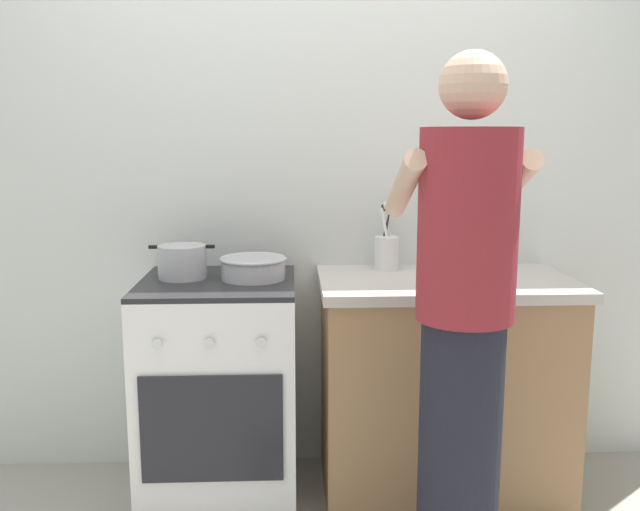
{
  "coord_description": "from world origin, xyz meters",
  "views": [
    {
      "loc": [
        -0.06,
        -2.48,
        1.45
      ],
      "look_at": [
        0.05,
        0.12,
        1.0
      ],
      "focal_mm": 38.46,
      "sensor_mm": 36.0,
      "label": 1
    }
  ],
  "objects_px": {
    "pot": "(182,262)",
    "mixing_bowl": "(253,267)",
    "utensil_crock": "(386,249)",
    "stove_range": "(220,390)",
    "person": "(463,331)",
    "spice_bottle": "(444,269)"
  },
  "relations": [
    {
      "from": "stove_range",
      "to": "mixing_bowl",
      "type": "relative_size",
      "value": 3.4
    },
    {
      "from": "mixing_bowl",
      "to": "spice_bottle",
      "type": "relative_size",
      "value": 2.93
    },
    {
      "from": "mixing_bowl",
      "to": "spice_bottle",
      "type": "xyz_separation_m",
      "value": [
        0.74,
        -0.05,
        -0.0
      ]
    },
    {
      "from": "pot",
      "to": "mixing_bowl",
      "type": "bearing_deg",
      "value": -6.07
    },
    {
      "from": "utensil_crock",
      "to": "person",
      "type": "xyz_separation_m",
      "value": [
        0.13,
        -0.79,
        -0.13
      ]
    },
    {
      "from": "stove_range",
      "to": "mixing_bowl",
      "type": "xyz_separation_m",
      "value": [
        0.14,
        0.02,
        0.5
      ]
    },
    {
      "from": "stove_range",
      "to": "spice_bottle",
      "type": "distance_m",
      "value": 1.01
    },
    {
      "from": "mixing_bowl",
      "to": "stove_range",
      "type": "bearing_deg",
      "value": -171.67
    },
    {
      "from": "person",
      "to": "utensil_crock",
      "type": "bearing_deg",
      "value": 99.28
    },
    {
      "from": "utensil_crock",
      "to": "person",
      "type": "height_order",
      "value": "person"
    },
    {
      "from": "mixing_bowl",
      "to": "person",
      "type": "relative_size",
      "value": 0.16
    },
    {
      "from": "pot",
      "to": "utensil_crock",
      "type": "relative_size",
      "value": 0.89
    },
    {
      "from": "mixing_bowl",
      "to": "person",
      "type": "xyz_separation_m",
      "value": [
        0.68,
        -0.62,
        -0.09
      ]
    },
    {
      "from": "spice_bottle",
      "to": "person",
      "type": "relative_size",
      "value": 0.05
    },
    {
      "from": "person",
      "to": "pot",
      "type": "bearing_deg",
      "value": 145.77
    },
    {
      "from": "pot",
      "to": "stove_range",
      "type": "bearing_deg",
      "value": -19.76
    },
    {
      "from": "utensil_crock",
      "to": "spice_bottle",
      "type": "height_order",
      "value": "utensil_crock"
    },
    {
      "from": "mixing_bowl",
      "to": "person",
      "type": "height_order",
      "value": "person"
    },
    {
      "from": "mixing_bowl",
      "to": "utensil_crock",
      "type": "height_order",
      "value": "utensil_crock"
    },
    {
      "from": "pot",
      "to": "mixing_bowl",
      "type": "height_order",
      "value": "pot"
    },
    {
      "from": "stove_range",
      "to": "pot",
      "type": "distance_m",
      "value": 0.54
    },
    {
      "from": "mixing_bowl",
      "to": "person",
      "type": "bearing_deg",
      "value": -42.53
    }
  ]
}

